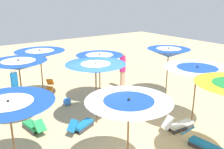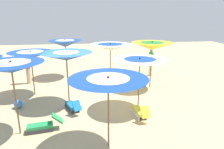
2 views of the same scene
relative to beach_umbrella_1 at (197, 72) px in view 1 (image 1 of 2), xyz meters
name	(u,v)px [view 1 (image 1 of 2)]	position (x,y,z in m)	size (l,w,h in m)	color
ground	(105,124)	(1.91, 2.54, -2.03)	(37.20, 37.20, 0.04)	#D1B57F
beach_umbrella_1	(197,72)	(0.00, 0.00, 0.00)	(2.26, 2.26, 2.24)	brown
beach_umbrella_2	(168,53)	(2.53, -1.37, 0.06)	(1.93, 1.93, 2.32)	brown
beach_umbrella_3	(129,106)	(-0.70, 3.58, -0.07)	(2.15, 2.15, 2.14)	brown
beach_umbrella_4	(96,68)	(2.17, 2.72, 0.08)	(2.12, 2.12, 2.32)	brown
beach_umbrella_5	(99,58)	(3.88, 1.45, -0.05)	(2.02, 2.02, 2.16)	brown
beach_umbrella_6	(9,109)	(0.84, 5.99, -0.09)	(2.18, 2.18, 2.17)	brown
beach_umbrella_7	(19,65)	(3.62, 4.92, 0.22)	(1.95, 1.95, 2.45)	brown
beach_umbrella_8	(40,54)	(5.47, 3.48, 0.09)	(2.15, 2.15, 2.31)	brown
lounger_0	(33,126)	(2.90, 4.84, -1.81)	(1.20, 0.52, 0.56)	#333338
lounger_1	(179,125)	(0.03, 0.67, -1.81)	(0.42, 1.32, 0.64)	#333338
lounger_2	(203,143)	(-1.18, 1.00, -1.82)	(1.32, 0.43, 0.55)	#333338
lounger_3	(82,125)	(1.99, 3.45, -1.81)	(0.74, 1.17, 0.57)	#333338
lounger_4	(49,89)	(6.04, 3.01, -1.80)	(1.19, 0.94, 0.62)	olive
beachgoer_1	(123,69)	(4.56, -0.35, -1.00)	(0.30, 0.30, 1.90)	#D8A87F
beachgoer_2	(15,86)	(5.66, 4.63, -1.17)	(0.30, 0.30, 1.61)	beige
beach_ball	(67,101)	(4.23, 2.91, -1.83)	(0.35, 0.35, 0.35)	#337FE5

